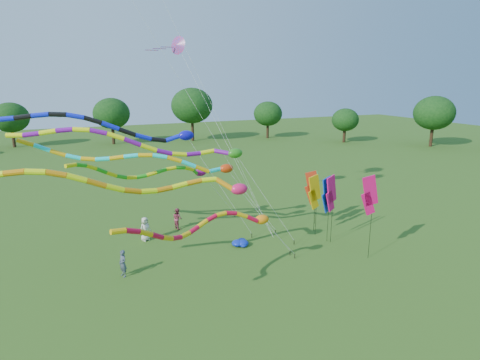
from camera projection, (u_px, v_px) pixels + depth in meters
name	position (u px, v px, depth m)	size (l,w,h in m)	color
ground	(268.00, 275.00, 22.71)	(160.00, 160.00, 0.00)	#285115
tree_ring	(384.00, 202.00, 17.11)	(116.53, 118.66, 9.71)	#382314
tube_kite_red	(216.00, 224.00, 19.95)	(10.86, 4.30, 5.60)	black
tube_kite_orange	(160.00, 184.00, 21.05)	(15.53, 1.15, 7.44)	black
tube_kite_purple	(156.00, 145.00, 23.06)	(16.01, 3.07, 8.89)	black
tube_kite_blue	(102.00, 127.00, 23.44)	(17.04, 2.74, 9.80)	black
tube_kite_cyan	(153.00, 161.00, 25.64)	(15.57, 3.72, 7.83)	black
tube_kite_green	(160.00, 172.00, 27.00)	(11.90, 3.82, 6.60)	black
delta_kite_high_c	(177.00, 45.00, 27.60)	(6.89, 6.90, 14.83)	black
banner_pole_orange	(314.00, 192.00, 27.64)	(1.16, 0.23, 4.44)	black
banner_pole_magenta_a	(331.00, 194.00, 26.20)	(1.12, 0.47, 4.75)	black
banner_pole_red	(312.00, 188.00, 28.46)	(1.12, 0.46, 4.52)	black
banner_pole_green	(313.00, 188.00, 29.87)	(1.16, 0.28, 4.15)	black
banner_pole_magenta_b	(370.00, 196.00, 23.84)	(1.15, 0.31, 5.31)	black
banner_pole_blue_a	(327.00, 195.00, 26.44)	(1.13, 0.44, 4.61)	black
blue_nylon_heap	(237.00, 242.00, 26.82)	(1.32, 0.86, 0.46)	#0D26B1
person_a	(145.00, 229.00, 27.35)	(0.81, 0.53, 1.67)	beige
person_b	(123.00, 264.00, 22.36)	(0.57, 0.37, 1.55)	#404959
person_c	(177.00, 218.00, 29.56)	(0.76, 0.60, 1.57)	#95364B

